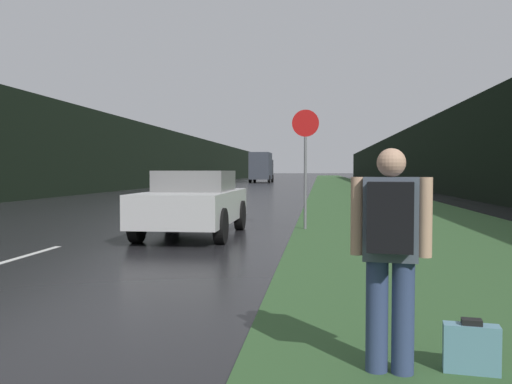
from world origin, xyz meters
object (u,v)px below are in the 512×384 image
Objects in this scene: delivery_truck at (262,167)px; hitchhiker_with_backpack at (390,246)px; car_passing_near at (194,202)px; suitcase at (471,349)px; stop_sign at (305,157)px.

hitchhiker_with_backpack is at bearing -83.05° from delivery_truck.
hitchhiker_with_backpack reaches higher than car_passing_near.
car_passing_near is (-3.85, 7.86, 0.56)m from suitcase.
hitchhiker_with_backpack is at bearing 112.36° from car_passing_near.
car_passing_near is at bearing 120.61° from hitchhiker_with_backpack.
car_passing_near is 54.63m from delivery_truck.
delivery_truck reaches higher than hitchhiker_with_backpack.
delivery_truck is at bearing 105.73° from suitcase.
suitcase is at bearing -82.52° from delivery_truck.
stop_sign is 0.41× the size of delivery_truck.
stop_sign is 1.83× the size of hitchhiker_with_backpack.
stop_sign is 7.29× the size of suitcase.
hitchhiker_with_backpack is at bearing -84.91° from stop_sign.
delivery_truck reaches higher than stop_sign.
car_passing_near reaches higher than suitcase.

